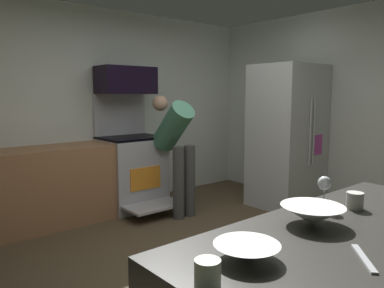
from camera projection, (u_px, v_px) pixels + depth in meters
ground_plane at (215, 267)px, 3.28m from camera, size 5.20×4.80×0.02m
wall_back at (92, 109)px, 4.88m from camera, size 5.20×0.12×2.60m
wall_right at (361, 110)px, 4.73m from camera, size 0.12×4.80×2.60m
lower_cabinet_run at (33, 189)px, 4.15m from camera, size 2.40×0.60×0.90m
oven_range at (132, 170)px, 4.93m from camera, size 0.76×1.04×1.50m
microwave at (126, 80)px, 4.85m from camera, size 0.74×0.38×0.35m
refrigerator at (287, 136)px, 5.01m from camera, size 0.89×0.75×1.88m
person_cook at (176, 144)px, 4.61m from camera, size 0.31×0.69×1.48m
mixing_bowl_small at (312, 215)px, 1.72m from camera, size 0.29×0.29×0.09m
mixing_bowl_prep at (247, 251)px, 1.35m from camera, size 0.24×0.24×0.06m
wine_glass_mid at (324, 185)px, 1.94m from camera, size 0.07×0.07×0.17m
mug_coffee at (208, 274)px, 1.15m from camera, size 0.08×0.08×0.09m
mug_tea at (355, 200)px, 1.95m from camera, size 0.09×0.09×0.09m
knife_chef at (364, 258)px, 1.35m from camera, size 0.19×0.18×0.01m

